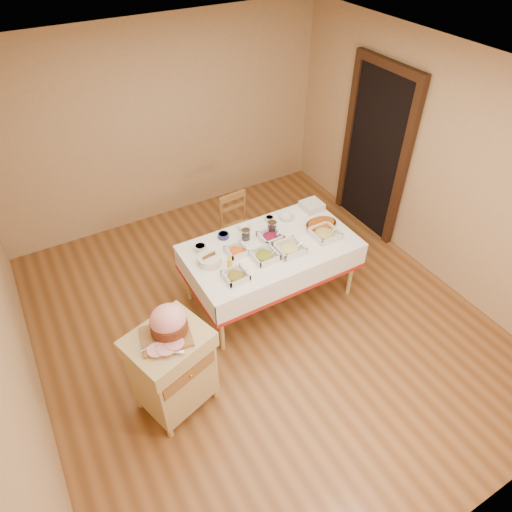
{
  "coord_description": "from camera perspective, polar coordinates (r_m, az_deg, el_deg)",
  "views": [
    {
      "loc": [
        -1.71,
        -2.88,
        3.83
      ],
      "look_at": [
        0.06,
        0.2,
        0.78
      ],
      "focal_mm": 32.0,
      "sensor_mm": 36.0,
      "label": 1
    }
  ],
  "objects": [
    {
      "name": "bowl_small_imported",
      "position": [
        5.22,
        3.79,
        4.9
      ],
      "size": [
        0.21,
        0.21,
        0.05
      ],
      "primitive_type": "imported",
      "rotation": [
        0.0,
        0.0,
        -0.36
      ],
      "color": "silver",
      "rests_on": "dining_table"
    },
    {
      "name": "small_bowl_right",
      "position": [
        5.18,
        1.7,
        4.68
      ],
      "size": [
        0.1,
        0.1,
        0.05
      ],
      "color": "silver",
      "rests_on": "dining_table"
    },
    {
      "name": "small_bowl_mid",
      "position": [
        4.95,
        -4.1,
        2.6
      ],
      "size": [
        0.12,
        0.12,
        0.05
      ],
      "color": "navy",
      "rests_on": "dining_table"
    },
    {
      "name": "ham_on_board",
      "position": [
        3.76,
        -10.94,
        -8.24
      ],
      "size": [
        0.43,
        0.41,
        0.28
      ],
      "color": "brown",
      "rests_on": "butcher_cart"
    },
    {
      "name": "dining_table",
      "position": [
        4.95,
        1.81,
        -0.08
      ],
      "size": [
        1.82,
        1.02,
        0.76
      ],
      "color": "tan",
      "rests_on": "ground"
    },
    {
      "name": "serving_dish_d",
      "position": [
        5.01,
        8.58,
        2.8
      ],
      "size": [
        0.28,
        0.28,
        0.11
      ],
      "color": "silver",
      "rests_on": "dining_table"
    },
    {
      "name": "bread_basket",
      "position": [
        4.62,
        -5.84,
        -0.47
      ],
      "size": [
        0.24,
        0.24,
        0.11
      ],
      "color": "silver",
      "rests_on": "dining_table"
    },
    {
      "name": "preserve_jar_left",
      "position": [
        4.9,
        -1.29,
        2.65
      ],
      "size": [
        0.1,
        0.1,
        0.12
      ],
      "color": "silver",
      "rests_on": "dining_table"
    },
    {
      "name": "doorway",
      "position": [
        6.08,
        14.73,
        12.73
      ],
      "size": [
        0.09,
        1.1,
        2.2
      ],
      "color": "black",
      "rests_on": "ground"
    },
    {
      "name": "small_bowl_left",
      "position": [
        4.8,
        -6.97,
        1.05
      ],
      "size": [
        0.13,
        0.13,
        0.06
      ],
      "color": "silver",
      "rests_on": "dining_table"
    },
    {
      "name": "serving_dish_e",
      "position": [
        4.73,
        -2.44,
        0.64
      ],
      "size": [
        0.21,
        0.2,
        0.1
      ],
      "color": "silver",
      "rests_on": "dining_table"
    },
    {
      "name": "dining_chair",
      "position": [
        5.61,
        -2.12,
        3.54
      ],
      "size": [
        0.42,
        0.41,
        0.87
      ],
      "color": "brown",
      "rests_on": "ground"
    },
    {
      "name": "mustard_bottle",
      "position": [
        4.52,
        -3.32,
        -0.95
      ],
      "size": [
        0.05,
        0.05,
        0.16
      ],
      "color": "yellow",
      "rests_on": "dining_table"
    },
    {
      "name": "plate_stack",
      "position": [
        5.41,
        7.0,
        6.27
      ],
      "size": [
        0.23,
        0.23,
        0.08
      ],
      "color": "silver",
      "rests_on": "dining_table"
    },
    {
      "name": "butcher_cart",
      "position": [
        4.13,
        -10.42,
        -13.49
      ],
      "size": [
        0.78,
        0.71,
        0.92
      ],
      "color": "tan",
      "rests_on": "ground"
    },
    {
      "name": "bowl_white_imported",
      "position": [
        5.06,
        -1.45,
        3.56
      ],
      "size": [
        0.14,
        0.14,
        0.03
      ],
      "primitive_type": "imported",
      "rotation": [
        0.0,
        0.0,
        -0.06
      ],
      "color": "silver",
      "rests_on": "dining_table"
    },
    {
      "name": "serving_dish_a",
      "position": [
        4.45,
        -2.56,
        -2.5
      ],
      "size": [
        0.23,
        0.22,
        0.1
      ],
      "color": "silver",
      "rests_on": "dining_table"
    },
    {
      "name": "preserve_jar_right",
      "position": [
        5.0,
        2.0,
        3.58
      ],
      "size": [
        0.1,
        0.1,
        0.13
      ],
      "color": "silver",
      "rests_on": "dining_table"
    },
    {
      "name": "serving_dish_c",
      "position": [
        4.76,
        4.21,
        0.93
      ],
      "size": [
        0.27,
        0.27,
        0.11
      ],
      "color": "silver",
      "rests_on": "dining_table"
    },
    {
      "name": "room_shell",
      "position": [
        4.19,
        0.64,
        3.55
      ],
      "size": [
        5.0,
        5.0,
        5.0
      ],
      "color": "brown",
      "rests_on": "ground"
    },
    {
      "name": "serving_dish_b",
      "position": [
        4.67,
        1.07,
        0.05
      ],
      "size": [
        0.25,
        0.25,
        0.1
      ],
      "color": "silver",
      "rests_on": "dining_table"
    },
    {
      "name": "brass_platter",
      "position": [
        5.15,
        8.14,
        3.94
      ],
      "size": [
        0.37,
        0.27,
        0.05
      ],
      "color": "gold",
      "rests_on": "dining_table"
    },
    {
      "name": "serving_dish_f",
      "position": [
        4.91,
        1.8,
        2.45
      ],
      "size": [
        0.24,
        0.23,
        0.11
      ],
      "color": "silver",
      "rests_on": "dining_table"
    }
  ]
}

